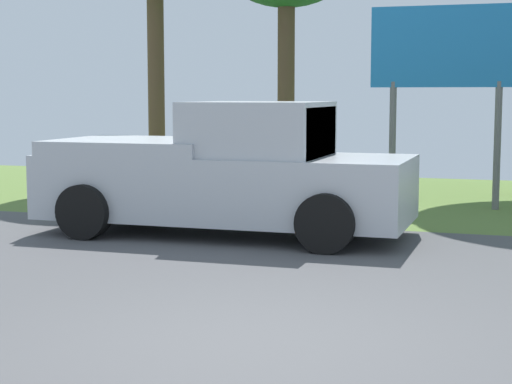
{
  "coord_description": "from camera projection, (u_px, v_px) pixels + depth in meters",
  "views": [
    {
      "loc": [
        2.06,
        -6.35,
        2.0
      ],
      "look_at": [
        -0.32,
        1.0,
        1.1
      ],
      "focal_mm": 59.82,
      "sensor_mm": 36.0,
      "label": 1
    }
  ],
  "objects": [
    {
      "name": "ground_plane",
      "position": [
        335.0,
        275.0,
        9.66
      ],
      "size": [
        40.0,
        22.0,
        0.2
      ],
      "color": "#4C4C4F"
    },
    {
      "name": "pickup_truck",
      "position": [
        227.0,
        173.0,
        12.07
      ],
      "size": [
        5.2,
        2.28,
        1.88
      ],
      "rotation": [
        0.0,
        0.0,
        -0.03
      ],
      "color": "#ADB2BA",
      "rests_on": "ground_plane"
    },
    {
      "name": "roadside_billboard",
      "position": [
        446.0,
        61.0,
        14.71
      ],
      "size": [
        2.6,
        0.12,
        3.5
      ],
      "color": "slate",
      "rests_on": "ground_plane"
    }
  ]
}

